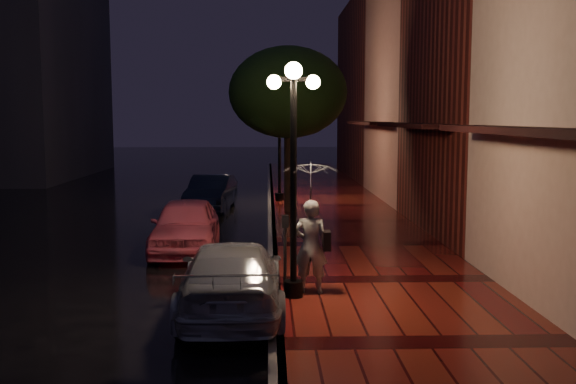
% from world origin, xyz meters
% --- Properties ---
extents(ground, '(120.00, 120.00, 0.00)m').
position_xyz_m(ground, '(0.00, 0.00, 0.00)').
color(ground, black).
rests_on(ground, ground).
extents(sidewalk, '(4.50, 60.00, 0.15)m').
position_xyz_m(sidewalk, '(2.25, 0.00, 0.07)').
color(sidewalk, '#460C0D').
rests_on(sidewalk, ground).
extents(curb, '(0.25, 60.00, 0.15)m').
position_xyz_m(curb, '(0.00, 0.00, 0.07)').
color(curb, '#595451').
rests_on(curb, ground).
extents(storefront_mid, '(5.00, 8.00, 11.00)m').
position_xyz_m(storefront_mid, '(7.00, 2.00, 5.50)').
color(storefront_mid, '#511914').
rests_on(storefront_mid, ground).
extents(storefront_far, '(5.00, 8.00, 9.00)m').
position_xyz_m(storefront_far, '(7.00, 10.00, 4.50)').
color(storefront_far, '#8C5951').
rests_on(storefront_far, ground).
extents(storefront_extra, '(5.00, 12.00, 10.00)m').
position_xyz_m(storefront_extra, '(7.00, 20.00, 5.00)').
color(storefront_extra, '#511914').
rests_on(storefront_extra, ground).
extents(streetlamp_near, '(0.96, 0.36, 4.31)m').
position_xyz_m(streetlamp_near, '(0.35, -5.00, 2.60)').
color(streetlamp_near, black).
rests_on(streetlamp_near, sidewalk).
extents(streetlamp_far, '(0.96, 0.36, 4.31)m').
position_xyz_m(streetlamp_far, '(0.35, 9.00, 2.60)').
color(streetlamp_far, black).
rests_on(streetlamp_far, sidewalk).
extents(street_tree, '(4.16, 4.16, 5.80)m').
position_xyz_m(street_tree, '(0.61, 5.99, 4.24)').
color(street_tree, black).
rests_on(street_tree, sidewalk).
extents(pink_car, '(1.75, 4.11, 1.39)m').
position_xyz_m(pink_car, '(-2.25, -0.15, 0.69)').
color(pink_car, '#EE627A').
rests_on(pink_car, ground).
extents(navy_car, '(1.79, 4.17, 1.34)m').
position_xyz_m(navy_car, '(-2.24, 7.22, 0.67)').
color(navy_car, black).
rests_on(navy_car, ground).
extents(silver_car, '(1.91, 4.48, 1.29)m').
position_xyz_m(silver_car, '(-0.77, -5.51, 0.64)').
color(silver_car, '#93939A').
rests_on(silver_car, ground).
extents(woman_with_umbrella, '(1.04, 1.06, 2.50)m').
position_xyz_m(woman_with_umbrella, '(0.69, -4.72, 1.81)').
color(woman_with_umbrella, white).
rests_on(woman_with_umbrella, sidewalk).
extents(parking_meter, '(0.13, 0.10, 1.44)m').
position_xyz_m(parking_meter, '(0.21, -4.37, 1.02)').
color(parking_meter, black).
rests_on(parking_meter, sidewalk).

